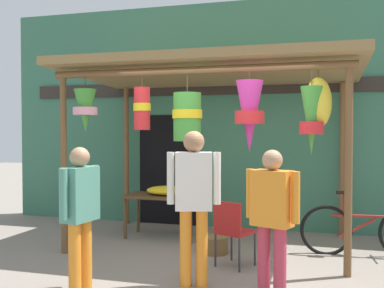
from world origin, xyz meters
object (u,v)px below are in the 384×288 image
(parked_bicycle, at_px, (365,231))
(vendor_in_orange, at_px, (194,194))
(wicker_basket_by_table, at_px, (214,245))
(shopper_by_bananas, at_px, (80,208))
(customer_foreground, at_px, (272,212))
(display_table, at_px, (163,200))
(flower_heap_on_table, at_px, (168,191))
(folding_chair, at_px, (232,228))

(parked_bicycle, bearing_deg, vendor_in_orange, -136.43)
(wicker_basket_by_table, bearing_deg, parked_bicycle, 12.36)
(vendor_in_orange, xyz_separation_m, shopper_by_bananas, (-1.10, -0.53, -0.11))
(parked_bicycle, xyz_separation_m, shopper_by_bananas, (-3.03, -2.36, 0.56))
(parked_bicycle, height_order, vendor_in_orange, vendor_in_orange)
(customer_foreground, bearing_deg, shopper_by_bananas, -169.73)
(display_table, relative_size, flower_heap_on_table, 1.70)
(folding_chair, relative_size, parked_bicycle, 0.48)
(display_table, height_order, folding_chair, folding_chair)
(vendor_in_orange, bearing_deg, parked_bicycle, 43.57)
(flower_heap_on_table, xyz_separation_m, folding_chair, (1.28, -1.28, -0.26))
(vendor_in_orange, bearing_deg, shopper_by_bananas, -154.42)
(flower_heap_on_table, relative_size, parked_bicycle, 0.40)
(wicker_basket_by_table, relative_size, shopper_by_bananas, 0.25)
(vendor_in_orange, bearing_deg, wicker_basket_by_table, 94.04)
(parked_bicycle, height_order, shopper_by_bananas, shopper_by_bananas)
(flower_heap_on_table, bearing_deg, shopper_by_bananas, -91.98)
(folding_chair, height_order, vendor_in_orange, vendor_in_orange)
(folding_chair, distance_m, wicker_basket_by_table, 0.80)
(flower_heap_on_table, distance_m, folding_chair, 1.83)
(display_table, bearing_deg, folding_chair, -42.82)
(parked_bicycle, distance_m, customer_foreground, 2.32)
(display_table, height_order, shopper_by_bananas, shopper_by_bananas)
(shopper_by_bananas, bearing_deg, customer_foreground, 10.27)
(wicker_basket_by_table, height_order, shopper_by_bananas, shopper_by_bananas)
(vendor_in_orange, height_order, shopper_by_bananas, vendor_in_orange)
(folding_chair, bearing_deg, customer_foreground, -57.95)
(parked_bicycle, relative_size, customer_foreground, 1.14)
(shopper_by_bananas, bearing_deg, wicker_basket_by_table, 62.32)
(display_table, bearing_deg, shopper_by_bananas, -89.91)
(wicker_basket_by_table, relative_size, vendor_in_orange, 0.23)
(parked_bicycle, bearing_deg, display_table, 175.47)
(flower_heap_on_table, bearing_deg, parked_bicycle, -4.71)
(shopper_by_bananas, bearing_deg, parked_bicycle, 37.92)
(flower_heap_on_table, distance_m, customer_foreground, 2.93)
(display_table, distance_m, folding_chair, 1.88)
(flower_heap_on_table, height_order, shopper_by_bananas, shopper_by_bananas)
(folding_chair, bearing_deg, wicker_basket_by_table, 121.88)
(parked_bicycle, bearing_deg, folding_chair, -147.90)
(parked_bicycle, bearing_deg, wicker_basket_by_table, -167.64)
(flower_heap_on_table, height_order, vendor_in_orange, vendor_in_orange)
(flower_heap_on_table, xyz_separation_m, parked_bicycle, (2.94, -0.24, -0.41))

